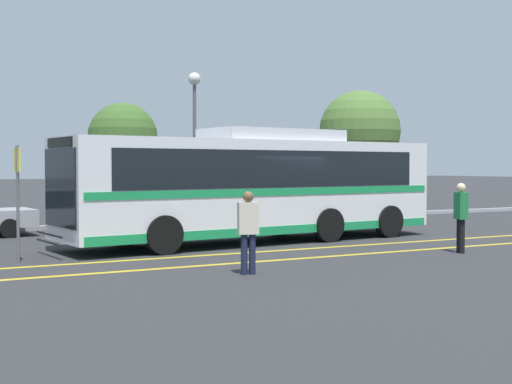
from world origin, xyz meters
The scene contains 12 objects.
ground_plane centered at (0.00, 0.00, 0.00)m, with size 220.00×220.00×0.00m, color #2D2D30.
lane_strip_0 centered at (-0.42, -2.07, 0.00)m, with size 0.20×31.68×0.01m, color gold.
lane_strip_1 centered at (-0.42, -3.72, 0.00)m, with size 0.20×31.68×0.01m, color gold.
curb_strip centered at (-0.42, 7.09, 0.07)m, with size 39.68×0.36×0.15m, color #99999E.
transit_bus centered at (-0.40, 0.13, 1.70)m, with size 12.16×3.67×3.32m.
parked_car_2 centered at (-2.36, 5.78, 0.75)m, with size 4.74×2.06×1.47m.
pedestrian_0 centered at (2.94, -4.73, 1.03)m, with size 0.35×0.47×1.80m.
pedestrian_1 centered at (-3.56, -5.35, 0.98)m, with size 0.46×0.32×1.72m.
bus_stop_sign centered at (-7.42, -1.36, 1.70)m, with size 0.07×0.40×2.70m.
street_lamp centered at (1.15, 8.25, 4.38)m, with size 0.50×0.50×6.00m.
tree_0 centered at (-1.43, 9.53, 3.37)m, with size 2.80×2.80×4.79m.
tree_1 centered at (11.54, 11.14, 4.02)m, with size 4.12×4.12×6.08m.
Camera 1 is at (-10.35, -18.26, 2.23)m, focal length 50.00 mm.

